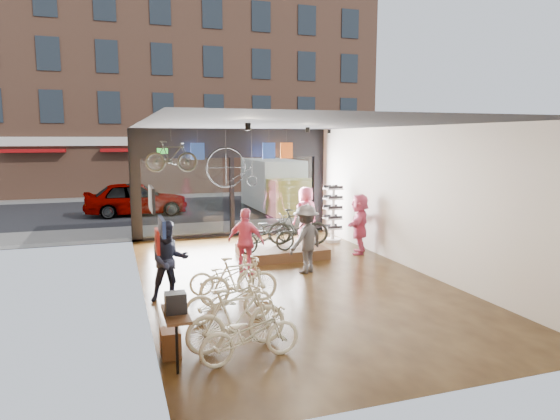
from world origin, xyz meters
name	(u,v)px	position (x,y,z in m)	size (l,w,h in m)	color
ground_plane	(288,280)	(0.00, 0.00, -0.02)	(7.00, 12.00, 0.04)	black
ceiling	(288,124)	(0.00, 0.00, 3.82)	(7.00, 12.00, 0.04)	black
wall_left	(139,210)	(-3.52, 0.00, 1.90)	(0.04, 12.00, 3.80)	#B27F39
wall_right	(412,198)	(3.52, 0.00, 1.90)	(0.04, 12.00, 3.80)	beige
wall_back	(442,260)	(0.00, -6.02, 1.90)	(7.00, 0.04, 3.80)	beige
storefront	(232,183)	(0.00, 6.00, 1.90)	(7.00, 0.26, 3.80)	black
exit_sign	(162,151)	(-2.40, 5.88, 3.05)	(0.35, 0.06, 0.18)	#198C26
street_road	(193,204)	(0.00, 15.00, -0.01)	(30.00, 18.00, 0.02)	black
sidewalk_near	(225,228)	(0.00, 7.20, 0.06)	(30.00, 2.40, 0.12)	slate
sidewalk_far	(183,195)	(0.00, 19.00, 0.06)	(30.00, 2.00, 0.12)	slate
opposite_building	(175,82)	(0.00, 21.50, 7.00)	(26.00, 5.00, 14.00)	brown
street_car	(136,198)	(-3.05, 12.00, 0.77)	(1.82, 4.53, 1.54)	gray
box_truck	(279,186)	(3.45, 11.00, 1.22)	(2.06, 6.18, 2.43)	silver
floor_bike_0	(250,334)	(-2.11, -4.17, 0.44)	(0.59, 1.68, 0.88)	beige
floor_bike_1	(237,318)	(-2.20, -3.67, 0.53)	(0.50, 1.77, 1.06)	beige
floor_bike_2	(229,299)	(-2.04, -2.40, 0.45)	(0.60, 1.71, 0.90)	beige
floor_bike_3	(239,280)	(-1.62, -1.47, 0.52)	(0.48, 1.72, 1.03)	beige
floor_bike_4	(225,276)	(-1.74, -0.74, 0.42)	(0.56, 1.61, 0.84)	beige
display_platform	(282,251)	(0.63, 2.34, 0.15)	(2.40, 1.80, 0.30)	#46331A
display_bike_left	(267,237)	(-0.02, 1.70, 0.74)	(0.59, 1.69, 0.89)	black
display_bike_mid	(298,227)	(1.17, 2.38, 0.84)	(0.51, 1.81, 1.09)	black
display_bike_right	(269,229)	(0.40, 2.84, 0.74)	(0.59, 1.68, 0.88)	black
customer_1	(169,261)	(-2.97, -0.73, 0.88)	(0.85, 0.66, 1.75)	#161C33
customer_2	(246,242)	(-0.87, 0.75, 0.86)	(1.01, 0.42, 1.72)	#CC4C72
customer_3	(306,239)	(0.65, 0.43, 0.89)	(1.15, 0.66, 1.79)	#3F3F44
customer_4	(306,214)	(2.15, 4.21, 0.93)	(0.91, 0.59, 1.86)	#CC4C72
customer_5	(359,224)	(3.00, 1.96, 0.91)	(1.69, 0.54, 1.82)	#CC4C72
sunglasses_rack	(333,213)	(2.95, 3.78, 0.97)	(0.57, 0.47, 1.94)	white
wall_merch	(161,277)	(-3.38, -3.50, 1.30)	(0.40, 2.40, 2.60)	navy
penny_farthing	(234,169)	(-0.29, 4.36, 2.50)	(1.63, 0.06, 1.30)	black
hung_bike	(171,156)	(-2.29, 4.20, 2.93)	(0.45, 1.58, 0.95)	black
jersey_left	(198,151)	(-1.32, 5.20, 3.05)	(0.45, 0.03, 0.55)	#1E3F99
jersey_mid	(269,151)	(1.15, 5.20, 3.05)	(0.45, 0.03, 0.55)	#1E3F99
jersey_right	(286,151)	(1.79, 5.20, 3.05)	(0.45, 0.03, 0.55)	#CC5919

